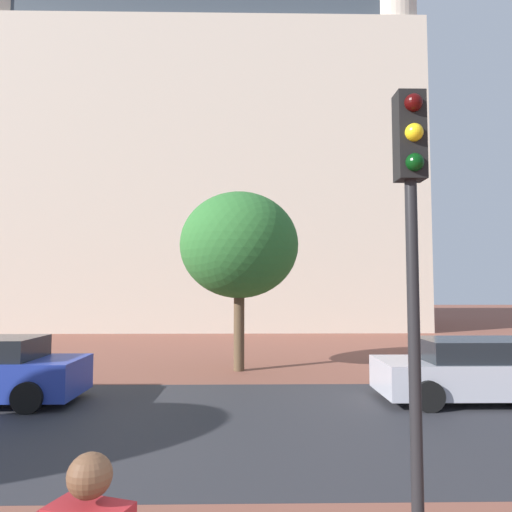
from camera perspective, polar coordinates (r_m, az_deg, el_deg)
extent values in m
plane|color=brown|center=(11.46, 2.38, -16.67)|extent=(120.00, 120.00, 0.00)
cube|color=#2D2D33|center=(9.55, 3.12, -19.28)|extent=(120.00, 6.89, 0.00)
cube|color=beige|center=(34.88, -6.09, 7.30)|extent=(27.15, 15.10, 18.58)
cube|color=#38424C|center=(38.32, -5.96, 22.88)|extent=(24.98, 13.89, 2.40)
cube|color=beige|center=(37.73, -10.09, 19.90)|extent=(4.96, 4.96, 35.43)
cylinder|color=beige|center=(30.64, 16.52, 12.32)|extent=(2.80, 2.80, 22.01)
sphere|color=brown|center=(2.68, -19.42, -23.72)|extent=(0.22, 0.22, 0.22)
cube|color=#B2B2BC|center=(12.05, 25.15, -13.04)|extent=(4.42, 1.80, 0.74)
cube|color=black|center=(11.97, 25.06, -10.18)|extent=(2.48, 1.59, 0.47)
cylinder|color=black|center=(10.71, 20.10, -15.60)|extent=(0.64, 0.22, 0.64)
cylinder|color=black|center=(12.38, 17.01, -14.03)|extent=(0.64, 0.22, 0.64)
cylinder|color=black|center=(11.02, -25.84, -15.11)|extent=(0.64, 0.22, 0.64)
cylinder|color=black|center=(12.60, -22.42, -13.73)|extent=(0.64, 0.22, 0.64)
cylinder|color=black|center=(5.00, 18.59, -12.05)|extent=(0.12, 0.12, 3.62)
cube|color=black|center=(5.18, 18.03, 13.54)|extent=(0.28, 0.24, 0.90)
sphere|color=#390606|center=(5.16, 18.45, 17.14)|extent=(0.18, 0.18, 0.18)
sphere|color=yellow|center=(5.06, 18.53, 13.96)|extent=(0.18, 0.18, 0.18)
sphere|color=#06330C|center=(4.98, 18.60, 10.67)|extent=(0.18, 0.18, 0.18)
cylinder|color=brown|center=(14.77, -2.06, -9.06)|extent=(0.33, 0.33, 2.41)
ellipsoid|color=#2D6B2D|center=(14.77, -2.04, 1.34)|extent=(3.69, 3.69, 3.32)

